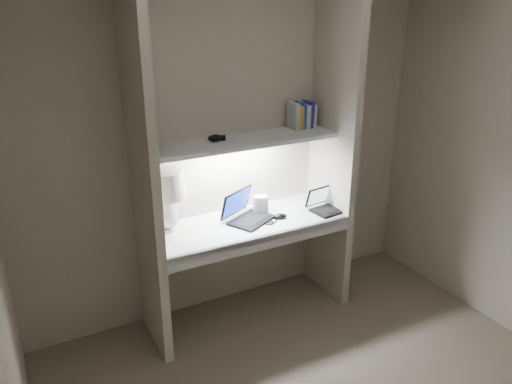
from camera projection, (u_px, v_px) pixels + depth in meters
back_wall at (230, 149)px, 3.68m from camera, size 3.20×0.01×2.50m
alcove_panel_left at (144, 175)px, 3.13m from camera, size 0.06×0.55×2.50m
alcove_panel_right at (333, 145)px, 3.77m from camera, size 0.06×0.55×2.50m
desk at (248, 224)px, 3.63m from camera, size 1.40×0.55×0.04m
desk_apron at (265, 242)px, 3.43m from camera, size 1.46×0.03×0.10m
shelf at (241, 141)px, 3.49m from camera, size 1.40×0.36×0.03m
strip_light at (241, 144)px, 3.50m from camera, size 0.60×0.04×0.02m
table_lamp at (166, 191)px, 3.38m from camera, size 0.30×0.30×0.44m
laptop_main at (246, 213)px, 3.64m from camera, size 0.41×0.39×0.22m
laptop_netbook at (326, 205)px, 3.82m from camera, size 0.29×0.27×0.17m
speaker at (260, 205)px, 3.74m from camera, size 0.12×0.10×0.14m
mouse at (280, 216)px, 3.67m from camera, size 0.12×0.09×0.04m
cable_coil at (270, 220)px, 3.63m from camera, size 0.12×0.12×0.01m
sticky_note at (188, 229)px, 3.51m from camera, size 0.08×0.08×0.00m
book_row at (302, 115)px, 3.76m from camera, size 0.19×0.13×0.20m
shelf_box at (149, 140)px, 3.22m from camera, size 0.09×0.07×0.14m
shelf_gadget at (215, 138)px, 3.43m from camera, size 0.11×0.08×0.05m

